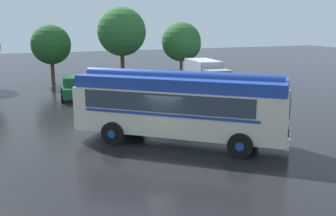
{
  "coord_description": "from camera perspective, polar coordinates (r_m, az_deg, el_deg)",
  "views": [
    {
      "loc": [
        -6.51,
        -16.65,
        5.75
      ],
      "look_at": [
        0.57,
        1.6,
        1.4
      ],
      "focal_mm": 42.0,
      "sensor_mm": 36.0,
      "label": 1
    }
  ],
  "objects": [
    {
      "name": "car_far_right",
      "position": [
        32.9,
        1.05,
        3.95
      ],
      "size": [
        2.34,
        4.37,
        1.66
      ],
      "color": "navy",
      "rests_on": "ground"
    },
    {
      "name": "tree_left_of_centre",
      "position": [
        37.73,
        -16.53,
        8.81
      ],
      "size": [
        3.6,
        3.6,
        5.45
      ],
      "color": "#4C3823",
      "rests_on": "ground"
    },
    {
      "name": "car_mid_left",
      "position": [
        31.58,
        -8.73,
        3.45
      ],
      "size": [
        2.25,
        4.34,
        1.66
      ],
      "color": "#144C28",
      "rests_on": "ground"
    },
    {
      "name": "car_mid_right",
      "position": [
        32.36,
        -3.94,
        3.78
      ],
      "size": [
        2.11,
        4.27,
        1.66
      ],
      "color": "navy",
      "rests_on": "ground"
    },
    {
      "name": "box_van",
      "position": [
        33.33,
        5.56,
        4.9
      ],
      "size": [
        2.63,
        5.89,
        2.5
      ],
      "color": "#B2B7BC",
      "rests_on": "ground"
    },
    {
      "name": "vintage_bus",
      "position": [
        18.59,
        1.7,
        0.55
      ],
      "size": [
        9.33,
        8.3,
        3.49
      ],
      "color": "beige",
      "rests_on": "ground"
    },
    {
      "name": "car_near_left",
      "position": [
        30.51,
        -13.52,
        2.93
      ],
      "size": [
        2.27,
        4.35,
        1.66
      ],
      "color": "#144C28",
      "rests_on": "ground"
    },
    {
      "name": "tree_right_of_centre",
      "position": [
        39.01,
        2.16,
        9.46
      ],
      "size": [
        3.86,
        3.86,
        5.68
      ],
      "color": "#4C3823",
      "rests_on": "ground"
    },
    {
      "name": "ground_plane",
      "position": [
        18.78,
        0.16,
        -5.3
      ],
      "size": [
        120.0,
        120.0,
        0.0
      ],
      "primitive_type": "plane",
      "color": "black"
    },
    {
      "name": "tree_centre",
      "position": [
        37.65,
        -6.73,
        10.86
      ],
      "size": [
        4.55,
        4.55,
        7.04
      ],
      "color": "#4C3823",
      "rests_on": "ground"
    }
  ]
}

